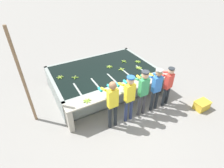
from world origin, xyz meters
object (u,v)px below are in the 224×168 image
Objects in this scene: worker_4 at (168,83)px; banana_bunch_floating_6 at (124,61)px; banana_bunch_floating_0 at (60,77)px; banana_bunch_floating_5 at (75,77)px; worker_1 at (129,95)px; banana_bunch_ledge_0 at (126,89)px; worker_0 at (112,101)px; crate at (202,105)px; worker_3 at (156,86)px; banana_bunch_floating_2 at (122,69)px; banana_bunch_floating_3 at (139,68)px; worker_2 at (143,89)px; banana_bunch_floating_4 at (138,62)px; banana_bunch_ledge_1 at (87,101)px; banana_bunch_floating_1 at (109,67)px; knife_0 at (159,75)px; support_post_left at (23,80)px.

banana_bunch_floating_6 is at bearing 99.84° from worker_4.
banana_bunch_floating_5 is (0.49, -0.29, 0.00)m from banana_bunch_floating_0.
worker_1 reaches higher than banana_bunch_ledge_0.
crate is at bearing -15.11° from worker_0.
worker_3 is at bearing -43.17° from banana_bunch_floating_5.
worker_3 is 5.88× the size of banana_bunch_floating_2.
banana_bunch_ledge_0 is (-1.27, -0.98, 0.00)m from banana_bunch_floating_3.
banana_bunch_floating_5 reaches higher than crate.
worker_3 is at bearing -1.32° from worker_2.
banana_bunch_floating_0 is at bearing 173.36° from banana_bunch_floating_4.
banana_bunch_ledge_0 reaches higher than crate.
banana_bunch_floating_5 is at bearing 84.97° from banana_bunch_ledge_1.
banana_bunch_ledge_0 is at bearing -98.73° from banana_bunch_floating_1.
crate is (1.87, -2.59, -0.74)m from banana_bunch_floating_2.
worker_4 is 5.59× the size of banana_bunch_ledge_1.
banana_bunch_floating_5 is 0.94× the size of banana_bunch_floating_6.
banana_bunch_floating_0 is (-2.11, 2.31, -0.17)m from worker_2.
worker_1 reaches higher than worker_3.
banana_bunch_floating_2 is at bearing 100.33° from worker_3.
knife_0 is (1.84, 0.64, -0.16)m from worker_1.
worker_2 is at bearing -87.72° from banana_bunch_floating_1.
worker_1 reaches higher than worker_4.
banana_bunch_floating_2 is at bearing -130.08° from banana_bunch_floating_6.
worker_3 reaches higher than worker_4.
crate is (1.56, -0.88, -0.84)m from worker_3.
worker_3 is (1.70, 0.00, -0.05)m from worker_0.
worker_4 is (1.64, 0.01, -0.12)m from worker_1.
banana_bunch_floating_1 is 1.02× the size of banana_bunch_ledge_0.
banana_bunch_floating_1 reaches higher than knife_0.
banana_bunch_ledge_1 is at bearing -144.87° from banana_bunch_floating_6.
worker_0 is at bearing -129.31° from banana_bunch_floating_6.
worker_0 is 2.93m from banana_bunch_floating_6.
banana_bunch_floating_0 is 1.01× the size of banana_bunch_floating_4.
banana_bunch_floating_4 is 1.07× the size of banana_bunch_floating_5.
banana_bunch_floating_4 reaches higher than crate.
crate is (0.89, -2.82, -0.74)m from banana_bunch_floating_4.
banana_bunch_floating_2 is 1.02× the size of banana_bunch_ledge_0.
worker_0 is 0.82m from banana_bunch_ledge_1.
banana_bunch_floating_2 is at bearing -52.96° from banana_bunch_floating_1.
banana_bunch_floating_4 is at bearing -8.78° from banana_bunch_floating_1.
worker_1 is at bearing -177.87° from worker_2.
knife_0 is (1.63, 0.15, -0.01)m from banana_bunch_ledge_0.
banana_bunch_floating_3 and banana_bunch_floating_6 have the same top height.
worker_1 is at bearing -179.59° from worker_3.
banana_bunch_floating_0 is at bearing 138.85° from worker_3.
banana_bunch_floating_5 is 1.90m from support_post_left.
banana_bunch_floating_1 is (0.47, 2.14, -0.16)m from worker_1.
banana_bunch_floating_6 is 2.99m from banana_bunch_ledge_1.
worker_1 is at bearing -56.25° from banana_bunch_floating_0.
worker_1 is 2.81m from banana_bunch_floating_0.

